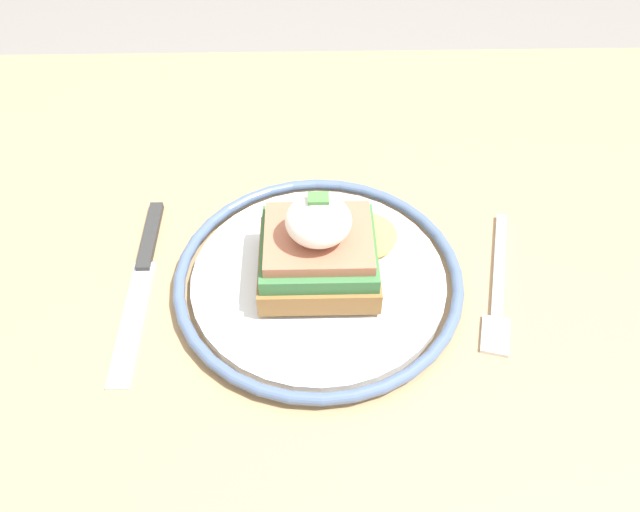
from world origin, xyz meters
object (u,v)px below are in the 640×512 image
at_px(sandwich, 322,248).
at_px(knife, 143,271).
at_px(plate, 320,277).
at_px(fork, 498,287).

xyz_separation_m(sandwich, knife, (0.16, -0.01, -0.04)).
xyz_separation_m(plate, sandwich, (-0.00, -0.00, 0.04)).
xyz_separation_m(sandwich, fork, (-0.15, 0.01, -0.04)).
bearing_deg(knife, fork, 175.46).
xyz_separation_m(plate, knife, (0.15, -0.02, -0.01)).
bearing_deg(fork, sandwich, -3.58).
distance_m(sandwich, fork, 0.16).
bearing_deg(knife, sandwich, 174.53).
bearing_deg(plate, sandwich, -152.79).
bearing_deg(plate, knife, -5.76).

